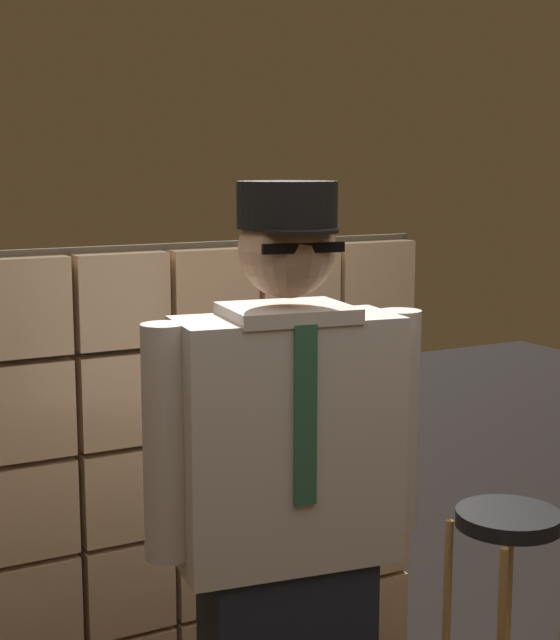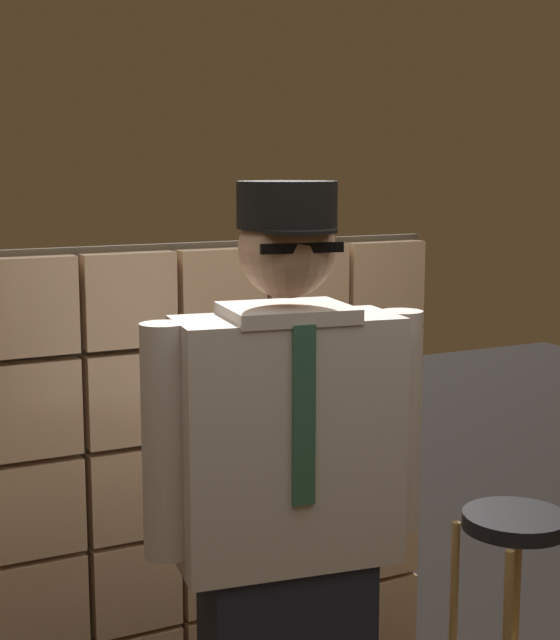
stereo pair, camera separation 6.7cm
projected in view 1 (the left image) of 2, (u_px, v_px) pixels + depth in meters
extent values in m
cube|color=#E0B78C|center=(297.00, 634.00, 3.63)|extent=(0.30, 0.08, 0.30)
cube|color=#E0B78C|center=(369.00, 615.00, 3.78)|extent=(0.30, 0.08, 0.30)
cube|color=#E0B78C|center=(33.00, 608.00, 3.12)|extent=(0.30, 0.08, 0.30)
cube|color=#E0B78C|center=(129.00, 587.00, 3.27)|extent=(0.30, 0.08, 0.30)
cube|color=#E0B78C|center=(217.00, 568.00, 3.43)|extent=(0.30, 0.08, 0.30)
cube|color=#E0B78C|center=(297.00, 551.00, 3.58)|extent=(0.30, 0.08, 0.30)
cube|color=#E0B78C|center=(371.00, 535.00, 3.73)|extent=(0.30, 0.08, 0.30)
cube|color=#E0B78C|center=(29.00, 511.00, 3.07)|extent=(0.30, 0.08, 0.30)
cube|color=#E0B78C|center=(127.00, 495.00, 3.22)|extent=(0.30, 0.08, 0.30)
cube|color=#E0B78C|center=(216.00, 480.00, 3.37)|extent=(0.30, 0.08, 0.30)
cube|color=#E0B78C|center=(297.00, 466.00, 3.53)|extent=(0.30, 0.08, 0.30)
cube|color=#E0B78C|center=(372.00, 453.00, 3.68)|extent=(0.30, 0.08, 0.30)
cube|color=#E0B78C|center=(25.00, 411.00, 3.02)|extent=(0.30, 0.08, 0.30)
cube|color=#E0B78C|center=(124.00, 399.00, 3.17)|extent=(0.30, 0.08, 0.30)
cube|color=#E0B78C|center=(215.00, 388.00, 3.32)|extent=(0.30, 0.08, 0.30)
cube|color=#E0B78C|center=(298.00, 378.00, 3.48)|extent=(0.30, 0.08, 0.30)
cube|color=#E0B78C|center=(373.00, 369.00, 3.63)|extent=(0.30, 0.08, 0.30)
cube|color=#E0B78C|center=(20.00, 308.00, 2.96)|extent=(0.30, 0.08, 0.30)
cube|color=#E0B78C|center=(122.00, 301.00, 3.12)|extent=(0.30, 0.08, 0.30)
cube|color=#E0B78C|center=(214.00, 294.00, 3.27)|extent=(0.30, 0.08, 0.30)
cube|color=#E0B78C|center=(298.00, 288.00, 3.42)|extent=(0.30, 0.08, 0.30)
cube|color=#E0B78C|center=(375.00, 283.00, 3.58)|extent=(0.30, 0.08, 0.30)
cube|color=#4C4438|center=(167.00, 483.00, 3.34)|extent=(1.96, 0.02, 1.64)
cube|color=silver|center=(287.00, 440.00, 2.44)|extent=(0.58, 0.32, 0.63)
cube|color=#33664C|center=(305.00, 416.00, 2.31)|extent=(0.06, 0.02, 0.44)
cube|color=silver|center=(287.00, 313.00, 2.39)|extent=(0.34, 0.29, 0.04)
sphere|color=tan|center=(287.00, 249.00, 2.36)|extent=(0.24, 0.24, 0.24)
ellipsoid|color=black|center=(295.00, 269.00, 2.32)|extent=(0.17, 0.11, 0.11)
cube|color=black|center=(304.00, 248.00, 2.26)|extent=(0.20, 0.04, 0.02)
cylinder|color=black|center=(301.00, 231.00, 2.27)|extent=(0.20, 0.20, 0.01)
cylinder|color=black|center=(287.00, 205.00, 2.35)|extent=(0.24, 0.24, 0.11)
cylinder|color=silver|center=(398.00, 420.00, 2.54)|extent=(0.13, 0.13, 0.58)
cylinder|color=silver|center=(166.00, 443.00, 2.33)|extent=(0.13, 0.13, 0.58)
cylinder|color=black|center=(508.00, 519.00, 3.14)|extent=(0.34, 0.34, 0.05)
cylinder|color=tan|center=(447.00, 624.00, 3.26)|extent=(0.03, 0.03, 0.72)
cylinder|color=tan|center=(508.00, 607.00, 3.38)|extent=(0.03, 0.03, 0.72)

